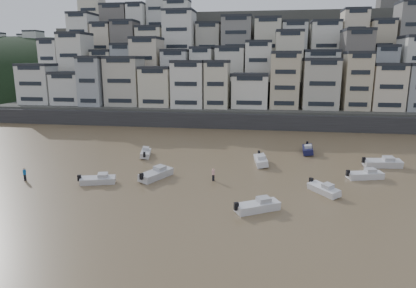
% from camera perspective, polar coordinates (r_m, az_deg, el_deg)
% --- Properties ---
extents(sea_strip, '(340.00, 340.00, 0.00)m').
position_cam_1_polar(sea_strip, '(207.92, -28.51, 6.93)').
color(sea_strip, '#475766').
rests_on(sea_strip, ground).
extents(harbor_wall, '(140.00, 3.00, 3.50)m').
position_cam_1_polar(harbor_wall, '(86.48, 5.21, 3.54)').
color(harbor_wall, '#38383A').
rests_on(harbor_wall, ground).
extents(hillside, '(141.04, 66.00, 50.00)m').
position_cam_1_polar(hillside, '(125.09, 8.73, 11.45)').
color(hillside, '#4C4C47').
rests_on(hillside, ground).
extents(headland, '(216.00, 135.00, 53.33)m').
position_cam_1_polar(headland, '(191.03, -26.69, 6.74)').
color(headland, black).
rests_on(headland, ground).
extents(boat_f, '(2.79, 5.29, 1.37)m').
position_cam_1_polar(boat_f, '(62.00, -9.58, -1.26)').
color(boat_f, silver).
rests_on(boat_f, ground).
extents(boat_j, '(5.05, 2.87, 1.31)m').
position_cam_1_polar(boat_j, '(49.69, -16.59, -5.18)').
color(boat_j, silver).
rests_on(boat_j, ground).
extents(boat_a, '(5.42, 4.23, 1.44)m').
position_cam_1_polar(boat_a, '(39.68, 7.63, -9.22)').
color(boat_a, silver).
rests_on(boat_a, ground).
extents(boat_c, '(4.17, 6.15, 1.60)m').
position_cam_1_polar(boat_c, '(50.18, -8.00, -4.40)').
color(boat_c, silver).
rests_on(boat_c, ground).
extents(boat_b, '(3.97, 4.83, 1.30)m').
position_cam_1_polar(boat_b, '(46.37, 17.38, -6.53)').
color(boat_b, silver).
rests_on(boat_b, ground).
extents(boat_d, '(5.48, 3.07, 1.42)m').
position_cam_1_polar(boat_d, '(53.92, 23.03, -4.21)').
color(boat_d, silver).
rests_on(boat_d, ground).
extents(boat_g, '(6.13, 2.63, 1.62)m').
position_cam_1_polar(boat_g, '(60.68, 25.29, -2.51)').
color(boat_g, silver).
rests_on(boat_g, ground).
extents(boat_e, '(2.59, 5.90, 1.56)m').
position_cam_1_polar(boat_e, '(57.02, 8.12, -2.34)').
color(boat_e, silver).
rests_on(boat_e, ground).
extents(boat_i, '(2.22, 5.78, 1.55)m').
position_cam_1_polar(boat_i, '(65.59, 15.10, -0.68)').
color(boat_i, '#14153F').
rests_on(boat_i, ground).
extents(person_blue, '(0.44, 0.44, 1.74)m').
position_cam_1_polar(person_blue, '(54.50, -26.37, -4.18)').
color(person_blue, '#165FA8').
rests_on(person_blue, ground).
extents(person_pink, '(0.44, 0.44, 1.74)m').
position_cam_1_polar(person_pink, '(48.81, 0.82, -4.69)').
color(person_pink, '#DE9F9D').
rests_on(person_pink, ground).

